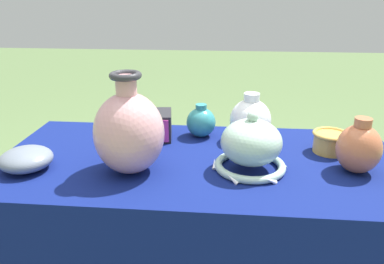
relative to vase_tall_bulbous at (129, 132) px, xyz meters
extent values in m
cylinder|color=#38383D|center=(-0.36, 0.33, -0.50)|extent=(0.04, 0.04, 0.69)
cylinder|color=#38383D|center=(0.73, 0.33, -0.50)|extent=(0.04, 0.04, 0.69)
cube|color=#38383D|center=(0.19, 0.10, -0.14)|extent=(1.20, 0.56, 0.03)
cube|color=navy|center=(0.19, 0.10, -0.12)|extent=(1.22, 0.58, 0.01)
cube|color=navy|center=(0.19, -0.19, -0.23)|extent=(1.22, 0.01, 0.23)
ellipsoid|color=#D19399|center=(0.00, 0.00, 0.00)|extent=(0.19, 0.19, 0.23)
cylinder|color=#D19399|center=(0.00, 0.00, 0.13)|extent=(0.06, 0.06, 0.05)
torus|color=#2D2D33|center=(0.00, 0.00, 0.15)|extent=(0.08, 0.08, 0.02)
torus|color=#A8CCB7|center=(0.33, 0.04, -0.11)|extent=(0.20, 0.20, 0.02)
ellipsoid|color=#A8CCB7|center=(0.33, 0.04, -0.04)|extent=(0.17, 0.17, 0.13)
sphere|color=#A8CCB7|center=(0.33, 0.04, 0.04)|extent=(0.03, 0.03, 0.03)
cone|color=white|center=(0.43, 0.04, -0.11)|extent=(0.01, 0.04, 0.03)
cone|color=white|center=(0.38, 0.13, -0.11)|extent=(0.04, 0.03, 0.03)
cone|color=white|center=(0.28, 0.13, -0.11)|extent=(0.04, 0.03, 0.03)
cone|color=white|center=(0.23, 0.04, -0.11)|extent=(0.01, 0.04, 0.03)
cone|color=white|center=(0.28, -0.05, -0.11)|extent=(0.04, 0.03, 0.03)
cone|color=white|center=(0.38, -0.05, -0.11)|extent=(0.04, 0.03, 0.03)
cube|color=#232328|center=(0.01, 0.26, -0.07)|extent=(0.14, 0.13, 0.09)
cube|color=#B23384|center=(0.02, 0.20, -0.07)|extent=(0.11, 0.02, 0.08)
ellipsoid|color=#BC6642|center=(0.63, 0.05, -0.05)|extent=(0.12, 0.12, 0.14)
cylinder|color=#BC6642|center=(0.63, 0.05, 0.03)|extent=(0.05, 0.05, 0.02)
ellipsoid|color=slate|center=(-0.30, -0.02, -0.09)|extent=(0.15, 0.15, 0.06)
ellipsoid|color=white|center=(0.34, 0.26, -0.05)|extent=(0.14, 0.14, 0.14)
cylinder|color=white|center=(0.34, 0.26, 0.03)|extent=(0.05, 0.05, 0.03)
ellipsoid|color=teal|center=(0.18, 0.29, -0.07)|extent=(0.10, 0.10, 0.10)
cylinder|color=teal|center=(0.18, 0.29, -0.01)|extent=(0.04, 0.04, 0.02)
cylinder|color=gold|center=(0.59, 0.19, -0.09)|extent=(0.10, 0.10, 0.06)
torus|color=gold|center=(0.59, 0.19, -0.06)|extent=(0.11, 0.11, 0.01)
camera|label=1|loc=(0.26, -0.93, 0.36)|focal=35.00mm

